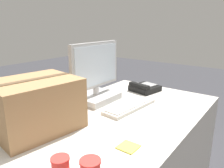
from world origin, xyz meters
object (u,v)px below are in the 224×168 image
keyboard (130,106)px  sticky_note_pad (128,147)px  monitor (96,79)px  desk_phone (144,88)px  cardboard_box (36,105)px

keyboard → sticky_note_pad: (-0.42, -0.26, -0.01)m
monitor → desk_phone: size_ratio=1.98×
desk_phone → sticky_note_pad: (-0.83, -0.37, -0.03)m
keyboard → cardboard_box: (-0.56, 0.25, 0.13)m
keyboard → desk_phone: bearing=19.8°
monitor → cardboard_box: size_ratio=1.02×
keyboard → cardboard_box: cardboard_box is taller
sticky_note_pad → keyboard: bearing=31.8°
cardboard_box → sticky_note_pad: cardboard_box is taller
desk_phone → monitor: bearing=168.9°
monitor → keyboard: (0.02, -0.29, -0.15)m
monitor → cardboard_box: (-0.54, -0.04, -0.02)m
desk_phone → sticky_note_pad: size_ratio=2.71×
monitor → keyboard: 0.33m
monitor → sticky_note_pad: size_ratio=5.35×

